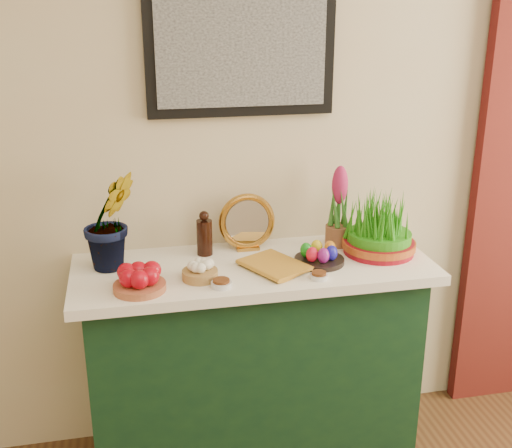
{
  "coord_description": "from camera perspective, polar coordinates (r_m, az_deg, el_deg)",
  "views": [
    {
      "loc": [
        -0.71,
        -0.26,
        1.87
      ],
      "look_at": [
        -0.24,
        1.95,
        1.07
      ],
      "focal_mm": 45.0,
      "sensor_mm": 36.0,
      "label": 1
    }
  ],
  "objects": [
    {
      "name": "tablecloth",
      "position": [
        2.52,
        -0.24,
        -3.91
      ],
      "size": [
        1.4,
        0.55,
        0.04
      ],
      "primitive_type": "cube",
      "color": "white",
      "rests_on": "sideboard"
    },
    {
      "name": "garlic_basket",
      "position": [
        2.38,
        -5.01,
        -4.22
      ],
      "size": [
        0.15,
        0.15,
        0.07
      ],
      "color": "#AB8845",
      "rests_on": "tablecloth"
    },
    {
      "name": "hyacinth_green",
      "position": [
        2.45,
        -12.9,
        1.66
      ],
      "size": [
        0.31,
        0.29,
        0.5
      ],
      "primitive_type": "imported",
      "rotation": [
        0.0,
        0.0,
        0.38
      ],
      "color": "#2E6C22",
      "rests_on": "tablecloth"
    },
    {
      "name": "spice_dish_left",
      "position": [
        2.31,
        -3.1,
        -5.3
      ],
      "size": [
        0.08,
        0.08,
        0.03
      ],
      "color": "silver",
      "rests_on": "tablecloth"
    },
    {
      "name": "book",
      "position": [
        2.4,
        -0.02,
        -4.2
      ],
      "size": [
        0.26,
        0.29,
        0.03
      ],
      "primitive_type": "imported",
      "rotation": [
        0.0,
        0.0,
        0.49
      ],
      "color": "#BA8023",
      "rests_on": "tablecloth"
    },
    {
      "name": "mirror",
      "position": [
        2.62,
        -0.81,
        0.13
      ],
      "size": [
        0.23,
        0.07,
        0.24
      ],
      "color": "#B7802F",
      "rests_on": "tablecloth"
    },
    {
      "name": "spice_dish_right",
      "position": [
        2.39,
        5.61,
        -4.59
      ],
      "size": [
        0.07,
        0.07,
        0.03
      ],
      "color": "silver",
      "rests_on": "tablecloth"
    },
    {
      "name": "hyacinth_pink",
      "position": [
        2.67,
        7.37,
        1.24
      ],
      "size": [
        0.1,
        0.1,
        0.34
      ],
      "color": "brown",
      "rests_on": "tablecloth"
    },
    {
      "name": "vinegar_cruet",
      "position": [
        2.58,
        -4.6,
        -1.02
      ],
      "size": [
        0.06,
        0.06,
        0.18
      ],
      "color": "black",
      "rests_on": "tablecloth"
    },
    {
      "name": "egg_plate",
      "position": [
        2.52,
        5.67,
        -2.83
      ],
      "size": [
        0.25,
        0.25,
        0.08
      ],
      "color": "black",
      "rests_on": "tablecloth"
    },
    {
      "name": "sideboard",
      "position": [
        2.73,
        -0.22,
        -12.51
      ],
      "size": [
        1.3,
        0.45,
        0.85
      ],
      "primitive_type": "cube",
      "color": "#133519",
      "rests_on": "ground"
    },
    {
      "name": "apple_bowl",
      "position": [
        2.31,
        -10.34,
        -4.93
      ],
      "size": [
        0.19,
        0.19,
        0.09
      ],
      "color": "#A05334",
      "rests_on": "tablecloth"
    },
    {
      "name": "wheatgrass_sabzeh",
      "position": [
        2.63,
        10.96,
        -0.37
      ],
      "size": [
        0.3,
        0.3,
        0.24
      ],
      "color": "maroon",
      "rests_on": "tablecloth"
    }
  ]
}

